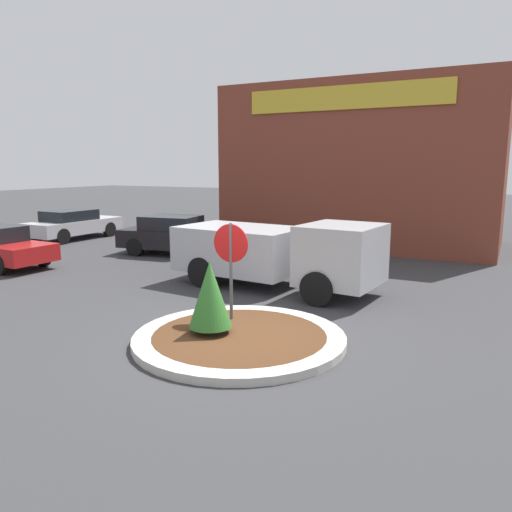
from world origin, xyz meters
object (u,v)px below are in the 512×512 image
(stop_sign, at_px, (231,255))
(parked_sedan_black, at_px, (175,235))
(utility_truck, at_px, (276,252))
(parked_sedan_silver, at_px, (73,224))

(stop_sign, relative_size, parked_sedan_black, 0.49)
(stop_sign, distance_m, utility_truck, 3.59)
(utility_truck, bearing_deg, stop_sign, -75.19)
(utility_truck, height_order, parked_sedan_black, utility_truck)
(parked_sedan_silver, relative_size, parked_sedan_black, 1.00)
(parked_sedan_silver, height_order, parked_sedan_black, parked_sedan_black)
(parked_sedan_silver, bearing_deg, utility_truck, -108.04)
(parked_sedan_silver, bearing_deg, parked_sedan_black, -99.02)
(parked_sedan_black, bearing_deg, utility_truck, -36.39)
(stop_sign, distance_m, parked_sedan_silver, 15.42)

